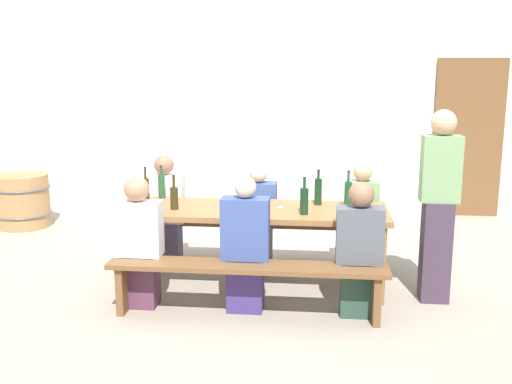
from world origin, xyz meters
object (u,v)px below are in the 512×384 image
Objects in this scene: bench_near at (247,275)px; seated_guest_near_2 at (359,252)px; wine_bottle_2 at (146,190)px; seated_guest_far_1 at (258,219)px; wine_bottle_4 at (304,200)px; seated_guest_far_2 at (361,220)px; wine_glass_2 at (240,201)px; standing_host at (438,208)px; wooden_door at (468,138)px; seated_guest_near_0 at (139,245)px; wine_barrel at (23,200)px; tasting_table at (256,216)px; wine_bottle_5 at (318,191)px; wine_bottle_3 at (348,194)px; seated_guest_far_0 at (166,213)px; bench_far at (263,229)px; wine_glass_0 at (280,196)px; seated_guest_near_1 at (245,248)px; wine_bottle_1 at (174,197)px; wine_bottle_0 at (162,186)px; wine_glass_1 at (246,190)px.

seated_guest_near_2 is (0.90, 0.15, 0.17)m from bench_near.
wine_bottle_2 is 1.18m from seated_guest_far_1.
wine_bottle_4 is 0.97m from seated_guest_far_2.
wine_glass_2 is 0.87m from seated_guest_far_1.
wine_bottle_2 is at bearing 171.42° from wine_bottle_4.
seated_guest_far_2 is 0.96m from standing_host.
wooden_door is at bearing 55.61° from bench_near.
seated_guest_near_0 is 1.62× the size of wine_barrel.
tasting_table is at bearing 59.00° from seated_guest_near_2.
wine_bottle_5 is 0.30× the size of seated_guest_far_2.
wine_barrel is (-3.99, 1.75, -0.55)m from wine_bottle_3.
wooden_door is at bearing 54.81° from wine_bottle_5.
seated_guest_far_2 is at bearing 90.00° from seated_guest_far_0.
bench_near is at bearing -90.00° from bench_far.
wine_bottle_4 is (1.47, -0.22, -0.01)m from wine_bottle_2.
wine_glass_0 is 0.13× the size of seated_guest_near_1.
wine_barrel is at bearing 59.77° from seated_guest_near_2.
wine_bottle_1 is at bearing -0.80° from standing_host.
seated_guest_near_2 is at bearing -16.43° from wine_glass_2.
seated_guest_near_2 is 2.18m from seated_guest_far_0.
wine_bottle_3 is 0.31× the size of seated_guest_far_0.
wine_bottle_0 is (-0.96, 1.01, 0.51)m from bench_near.
wine_glass_0 is 0.86× the size of wine_glass_1.
wine_bottle_3 is at bearing 18.81° from wine_glass_2.
wine_glass_0 reaches higher than wine_barrel.
seated_guest_far_0 is at bearing -90.00° from seated_guest_far_2.
bench_far is 1.20m from wine_bottle_1.
wooden_door is at bearing 133.78° from seated_guest_far_1.
seated_guest_far_1 is at bearing -136.22° from wooden_door.
wine_glass_2 is at bearing -5.99° from seated_guest_far_1.
tasting_table reaches higher than bench_far.
seated_guest_near_2 reaches higher than tasting_table.
wine_bottle_3 is at bearing 75.64° from seated_guest_far_0.
seated_guest_near_0 is 0.99× the size of seated_guest_far_0.
seated_guest_far_0 is at bearing -30.52° from wine_barrel.
wine_bottle_2 reaches higher than seated_guest_far_1.
wine_bottle_3 is at bearing -16.73° from standing_host.
seated_guest_near_2 is (0.46, -0.36, -0.34)m from wine_bottle_4.
bench_near is (0.00, -0.69, -0.31)m from tasting_table.
wine_barrel is (-3.60, 2.01, -0.54)m from wine_bottle_4.
bench_far is at bearing -27.97° from standing_host.
seated_guest_near_1 is at bearing -83.64° from wine_glass_1.
wine_bottle_4 is 0.68m from wine_glass_1.
wine_glass_1 is at bearing 97.29° from bench_near.
seated_guest_far_1 is at bearing 90.00° from seated_guest_far_0.
wine_bottle_0 is 2.08m from seated_guest_near_2.
seated_guest_near_1 is (0.92, -0.86, -0.33)m from wine_bottle_0.
wine_glass_1 is at bearing -27.97° from wine_barrel.
seated_guest_near_2 reaches higher than wine_glass_2.
seated_guest_near_0 reaches higher than wine_bottle_5.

